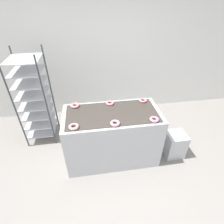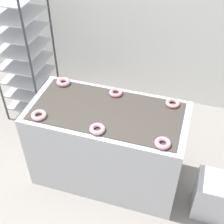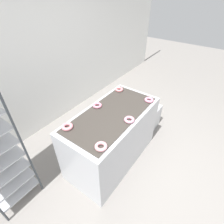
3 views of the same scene
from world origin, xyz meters
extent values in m
plane|color=gray|center=(0.00, 0.00, 0.00)|extent=(14.00, 14.00, 0.00)
cube|color=white|center=(0.00, 2.12, 1.40)|extent=(8.00, 0.05, 2.80)
cube|color=#B7BABF|center=(0.00, 0.61, 0.44)|extent=(1.45, 0.72, 0.89)
cube|color=#38332D|center=(0.00, 0.61, 0.89)|extent=(1.33, 0.63, 0.01)
cube|color=#262628|center=(0.40, 0.29, 0.62)|extent=(0.12, 0.07, 0.10)
cylinder|color=#33383D|center=(-1.00, 1.06, 0.83)|extent=(0.02, 0.02, 1.66)
cube|color=#B7BABF|center=(-1.25, 1.34, 0.17)|extent=(0.49, 0.55, 0.01)
cube|color=#B7BABF|center=(-1.25, 1.34, 0.36)|extent=(0.49, 0.55, 0.01)
cube|color=#B7BABF|center=(1.06, 0.48, 0.22)|extent=(0.31, 0.31, 0.45)
torus|color=pink|center=(-0.54, 0.36, 0.91)|extent=(0.14, 0.14, 0.04)
torus|color=pink|center=(0.00, 0.34, 0.91)|extent=(0.13, 0.13, 0.04)
torus|color=pink|center=(0.55, 0.35, 0.91)|extent=(0.13, 0.13, 0.04)
torus|color=pink|center=(-0.54, 0.87, 0.92)|extent=(0.14, 0.14, 0.04)
torus|color=pink|center=(0.01, 0.86, 0.91)|extent=(0.13, 0.13, 0.03)
torus|color=pink|center=(0.55, 0.87, 0.91)|extent=(0.13, 0.13, 0.03)
camera|label=1|loc=(-0.32, -1.46, 2.36)|focal=28.00mm
camera|label=2|loc=(0.66, -1.39, 2.72)|focal=50.00mm
camera|label=3|loc=(-1.47, -0.45, 2.31)|focal=28.00mm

